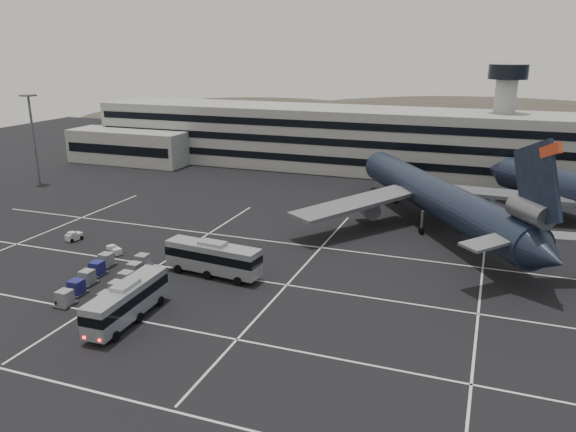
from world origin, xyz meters
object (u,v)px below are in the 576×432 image
(trijet_main, at_px, (438,197))
(uld_cluster, at_px, (107,278))
(bus_far, at_px, (213,257))
(tug_a, at_px, (74,236))
(bus_near, at_px, (127,300))

(trijet_main, xyz_separation_m, uld_cluster, (-34.82, -35.60, -4.37))
(bus_far, bearing_deg, tug_a, 85.82)
(tug_a, height_order, uld_cluster, uld_cluster)
(bus_far, relative_size, tug_a, 5.09)
(tug_a, distance_m, uld_cluster, 19.02)
(trijet_main, bearing_deg, bus_near, -155.52)
(trijet_main, bearing_deg, bus_far, -163.49)
(trijet_main, height_order, bus_near, trijet_main)
(trijet_main, xyz_separation_m, tug_a, (-49.78, -23.85, -4.61))
(bus_far, bearing_deg, uld_cluster, 130.10)
(trijet_main, bearing_deg, uld_cluster, -167.39)
(bus_near, xyz_separation_m, uld_cluster, (-7.86, 6.73, -1.45))
(bus_near, bearing_deg, trijet_main, 55.54)
(bus_far, bearing_deg, trijet_main, -34.62)
(bus_far, distance_m, uld_cluster, 12.93)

